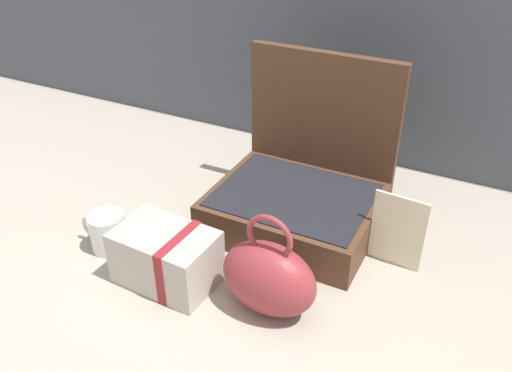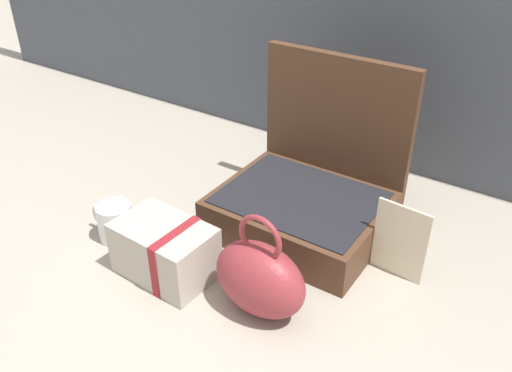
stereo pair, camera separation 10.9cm
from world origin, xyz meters
name	(u,v)px [view 2 (the right image)]	position (x,y,z in m)	size (l,w,h in m)	color
ground_plane	(252,252)	(0.00, 0.00, 0.00)	(6.00, 6.00, 0.00)	#9E9384
open_suitcase	(308,195)	(0.05, 0.17, 0.08)	(0.38, 0.33, 0.39)	#4C301E
teal_pouch_handbag	(260,278)	(0.11, -0.14, 0.08)	(0.20, 0.13, 0.23)	maroon
cream_toiletry_bag	(166,251)	(-0.11, -0.16, 0.06)	(0.21, 0.14, 0.13)	#B2A899
coffee_mug	(115,222)	(-0.30, -0.13, 0.05)	(0.12, 0.08, 0.09)	silver
info_card_left	(400,241)	(0.30, 0.11, 0.09)	(0.12, 0.01, 0.17)	beige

